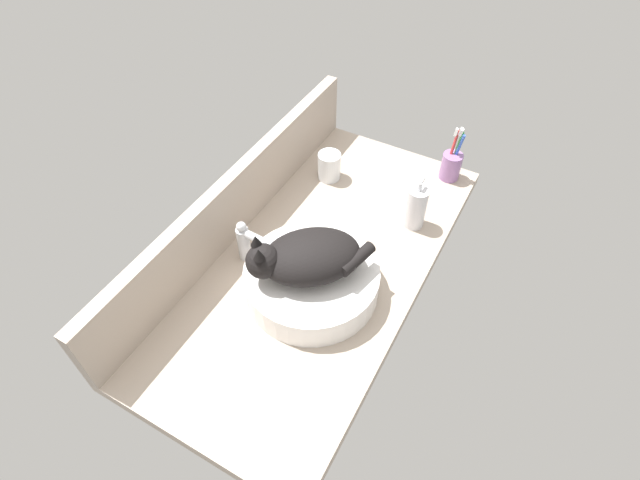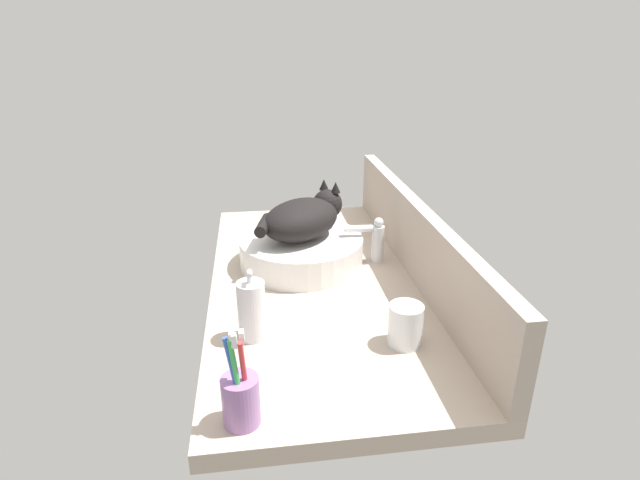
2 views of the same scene
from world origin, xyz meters
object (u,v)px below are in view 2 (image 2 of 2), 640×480
toothbrush_cup (241,398)px  sink_basin (301,251)px  cat (304,217)px  soap_dispenser (252,310)px  faucet (374,238)px  water_glass (405,327)px

toothbrush_cup → sink_basin: bearing=165.0°
cat → soap_dispenser: (37.24, -15.42, -7.16)cm
cat → soap_dispenser: size_ratio=1.78×
cat → faucet: (2.13, 20.08, -6.69)cm
faucet → water_glass: bearing=-4.3°
water_glass → cat: bearing=-159.0°
toothbrush_cup → soap_dispenser: bearing=175.2°
cat → water_glass: bearing=21.0°
sink_basin → toothbrush_cup: toothbrush_cup is taller
cat → soap_dispenser: bearing=-22.5°
soap_dispenser → water_glass: 33.20cm
water_glass → sink_basin: bearing=-157.5°
cat → faucet: size_ratio=2.20×
water_glass → soap_dispenser: bearing=-102.0°
cat → toothbrush_cup: (63.27, -17.61, -8.81)cm
sink_basin → water_glass: 46.69cm
cat → sink_basin: bearing=-44.3°
sink_basin → water_glass: (43.12, 17.90, -0.12)cm
faucet → water_glass: faucet is taller
faucet → soap_dispenser: soap_dispenser is taller
sink_basin → toothbrush_cup: size_ratio=1.89×
soap_dispenser → toothbrush_cup: (26.04, -2.19, -1.65)cm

